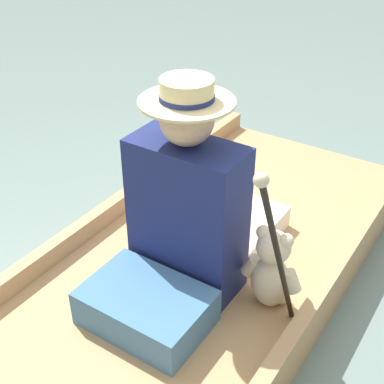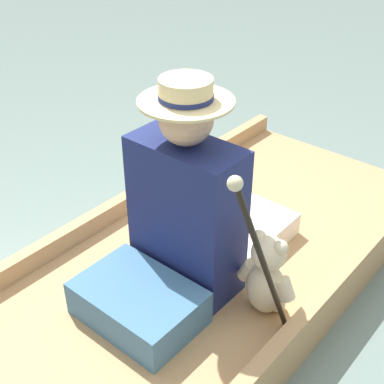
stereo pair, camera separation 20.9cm
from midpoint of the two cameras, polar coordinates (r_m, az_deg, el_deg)
The scene contains 8 objects.
ground_plane at distance 2.45m, azimuth 2.28°, elevation -11.05°, with size 16.00×16.00×0.00m, color slate.
punt_boat at distance 2.40m, azimuth 2.32°, elevation -9.70°, with size 1.16×2.80×0.24m.
seat_cushion at distance 2.11m, azimuth -2.87°, elevation -11.85°, with size 0.47×0.33×0.15m.
seated_person at distance 2.17m, azimuth 3.48°, elevation -1.74°, with size 0.45×0.76×0.90m.
teddy_bear at distance 2.11m, azimuth 10.85°, elevation -8.92°, with size 0.26×0.15×0.37m.
wine_glass at distance 2.66m, azimuth -0.11°, elevation -1.21°, with size 0.10×0.10×0.10m.
walking_cane at distance 1.70m, azimuth 10.85°, elevation -6.71°, with size 0.04×0.42×0.85m.
champagne_bottle at distance 2.81m, azimuth 1.56°, elevation 2.89°, with size 0.07×0.07×0.34m.
Camera 2 is at (1.15, -1.36, 1.69)m, focal length 50.00 mm.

